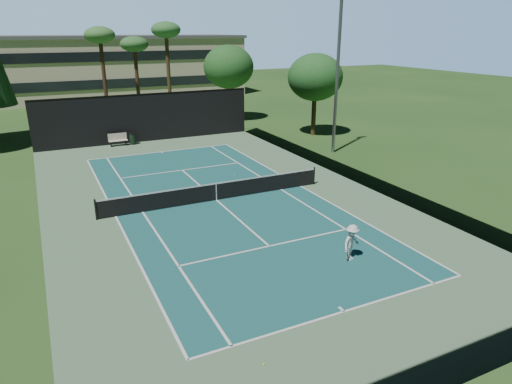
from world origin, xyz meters
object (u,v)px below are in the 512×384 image
tennis_net (216,191)px  trash_bin (133,139)px  player (352,242)px  tennis_ball_a (264,364)px  tennis_ball_d (117,202)px  tennis_ball_b (132,206)px  park_bench (118,139)px  tennis_ball_c (234,175)px

tennis_net → trash_bin: bearing=95.4°
player → tennis_ball_a: (-6.09, -4.11, -0.73)m
tennis_ball_a → tennis_ball_d: (-1.47, 15.09, 0.00)m
tennis_ball_a → tennis_ball_d: tennis_ball_d is taller
tennis_ball_b → trash_bin: trash_bin is taller
tennis_net → park_bench: size_ratio=8.60×
player → tennis_ball_a: bearing=-168.5°
player → trash_bin: (-3.93, 24.31, -0.29)m
tennis_ball_b → tennis_ball_c: tennis_ball_c is taller
tennis_ball_d → tennis_ball_b: bearing=-56.4°
tennis_net → player: player is taller
tennis_net → tennis_ball_c: tennis_net is taller
trash_bin → tennis_ball_b: bearing=-101.9°
tennis_net → player: size_ratio=8.36×
player → tennis_ball_d: (-7.56, 10.98, -0.73)m
tennis_ball_d → tennis_ball_a: bearing=-84.4°
tennis_ball_d → park_bench: 13.60m
player → tennis_ball_b: bearing=102.2°
tennis_ball_b → trash_bin: (3.00, 14.27, 0.45)m
tennis_ball_d → tennis_ball_c: bearing=12.4°
tennis_ball_a → tennis_ball_b: bearing=93.4°
park_bench → trash_bin: size_ratio=1.59×
park_bench → tennis_ball_b: bearing=-97.2°
tennis_net → tennis_ball_b: 4.62m
tennis_ball_d → player: bearing=-55.5°
tennis_net → trash_bin: 15.46m
tennis_ball_c → tennis_ball_d: (-7.79, -1.71, 0.00)m
tennis_ball_c → park_bench: size_ratio=0.04×
tennis_net → tennis_ball_b: size_ratio=212.27×
tennis_net → tennis_ball_a: size_ratio=174.49×
player → park_bench: player is taller
tennis_ball_a → tennis_ball_d: bearing=95.6°
tennis_ball_d → trash_bin: trash_bin is taller
player → tennis_ball_b: 12.22m
tennis_ball_b → trash_bin: bearing=78.1°
tennis_net → trash_bin: tennis_net is taller
tennis_ball_a → tennis_ball_b: size_ratio=1.22×
tennis_net → tennis_ball_c: (2.71, 3.78, -0.52)m
player → tennis_ball_d: 13.35m
tennis_net → park_bench: (-2.65, 15.44, -0.01)m
player → tennis_ball_d: player is taller
tennis_ball_d → park_bench: bearing=79.7°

